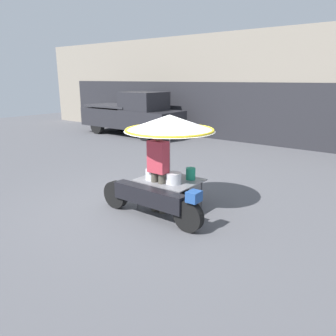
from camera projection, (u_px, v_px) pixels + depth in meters
ground_plane at (147, 209)px, 6.61m from camera, size 36.00×36.00×0.00m
shopfront_building at (294, 89)px, 12.80m from camera, size 28.00×2.06×4.35m
vendor_motorcycle_cart at (167, 140)px, 6.21m from camera, size 2.33×1.75×1.89m
vendor_person at (158, 167)px, 6.24m from camera, size 0.38×0.22×1.64m
pickup_truck at (133, 115)px, 14.98m from camera, size 5.02×1.76×1.97m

